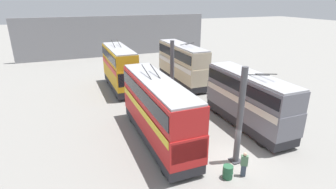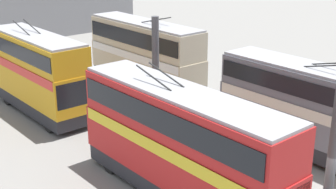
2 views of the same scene
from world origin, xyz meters
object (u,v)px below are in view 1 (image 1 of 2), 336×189
Objects in this scene: bus_left_far at (182,62)px; person_by_right_row at (196,137)px; bus_right_near at (157,107)px; person_aisle_foreground at (244,164)px; oil_drum at (228,172)px; bus_right_far at (119,66)px; bus_left_near at (249,97)px.

person_by_right_row is at bearing 159.15° from bus_left_far.
bus_right_near is 3.69m from person_by_right_row.
person_aisle_foreground is 1.97× the size of oil_drum.
bus_left_far is 16.16m from person_by_right_row.
bus_right_far is 15.80m from person_by_right_row.
bus_left_far reaches higher than bus_right_near.
person_by_right_row is at bearing 104.75° from bus_left_near.
bus_right_near is 6.90m from oil_drum.
person_aisle_foreground is at bearing 166.64° from bus_left_far.
bus_right_far is at bearing 29.87° from bus_left_near.
bus_left_far is at bearing 0.00° from bus_left_near.
bus_left_near is 5.63× the size of person_aisle_foreground.
bus_left_far is 19.73m from person_aisle_foreground.
bus_left_far reaches higher than person_by_right_row.
bus_right_near reaches higher than person_aisle_foreground.
person_by_right_row is 3.95m from oil_drum.
oil_drum is (0.19, 1.03, -0.47)m from person_aisle_foreground.
bus_right_near is at bearing -117.53° from person_aisle_foreground.
bus_left_far is 12.20× the size of oil_drum.
person_aisle_foreground is (-19.61, -3.50, -2.04)m from bus_right_far.
person_aisle_foreground is (-4.12, -1.17, 0.06)m from person_by_right_row.
bus_right_near is 7.35m from person_aisle_foreground.
bus_right_far is (0.51, 8.03, 0.06)m from bus_left_far.
bus_right_far is at bearing 7.24° from oil_drum.
oil_drum is (-18.91, 5.57, -2.44)m from bus_left_far.
person_aisle_foreground is at bearing 96.75° from person_by_right_row.
bus_right_near is 6.95× the size of person_by_right_row.
oil_drum is (-19.41, -2.47, -2.50)m from bus_right_far.
bus_left_near is 0.91× the size of bus_left_far.
bus_left_near is 13.48m from bus_left_far.
oil_drum is at bearing -67.64° from person_aisle_foreground.
person_aisle_foreground is at bearing 141.09° from bus_left_near.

